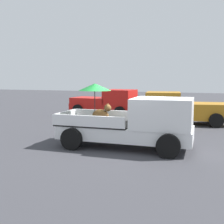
{
  "coord_description": "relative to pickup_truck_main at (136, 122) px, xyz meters",
  "views": [
    {
      "loc": [
        2.98,
        -10.1,
        2.65
      ],
      "look_at": [
        -1.12,
        1.72,
        1.1
      ],
      "focal_mm": 45.24,
      "sensor_mm": 36.0,
      "label": 1
    }
  ],
  "objects": [
    {
      "name": "pickup_truck_red",
      "position": [
        1.02,
        6.25,
        -0.11
      ],
      "size": [
        5.0,
        2.68,
        1.8
      ],
      "rotation": [
        0.0,
        0.0,
        3.28
      ],
      "color": "black",
      "rests_on": "ground"
    },
    {
      "name": "parked_sedan_near",
      "position": [
        -1.02,
        12.14,
        -0.24
      ],
      "size": [
        4.55,
        2.57,
        1.33
      ],
      "rotation": [
        0.0,
        0.0,
        2.95
      ],
      "color": "black",
      "rests_on": "ground"
    },
    {
      "name": "pickup_truck_main",
      "position": [
        0.0,
        0.0,
        0.0
      ],
      "size": [
        5.08,
        2.31,
        2.4
      ],
      "rotation": [
        0.0,
        0.0,
        0.02
      ],
      "color": "black",
      "rests_on": "ground"
    },
    {
      "name": "ground_plane",
      "position": [
        -0.42,
        -0.02,
        -0.98
      ],
      "size": [
        80.0,
        80.0,
        0.0
      ],
      "primitive_type": "plane",
      "color": "#38383D"
    },
    {
      "name": "pickup_truck_far",
      "position": [
        -4.21,
        8.35,
        -0.11
      ],
      "size": [
        4.96,
        2.57,
        1.8
      ],
      "rotation": [
        0.0,
        0.0,
        -0.11
      ],
      "color": "black",
      "rests_on": "ground"
    }
  ]
}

